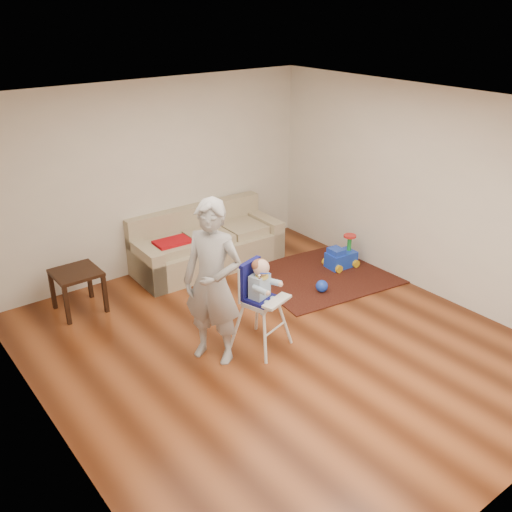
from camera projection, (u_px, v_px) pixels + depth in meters
ground at (277, 346)px, 6.55m from camera, size 5.50×5.50×0.00m
room_envelope at (249, 179)px, 6.15m from camera, size 5.04×5.52×2.72m
sofa at (207, 239)px, 8.35m from camera, size 2.23×0.98×0.85m
side_table at (78, 291)px, 7.20m from camera, size 0.55×0.55×0.55m
area_rug at (327, 274)px, 8.24m from camera, size 2.31×1.86×0.02m
ride_on_toy at (342, 252)px, 8.37m from camera, size 0.46×0.34×0.47m
toy_ball at (322, 286)px, 7.70m from camera, size 0.17×0.17×0.17m
high_chair at (261, 305)px, 6.36m from camera, size 0.63×0.63×1.10m
adult at (213, 283)px, 6.00m from camera, size 0.71×0.80×1.84m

